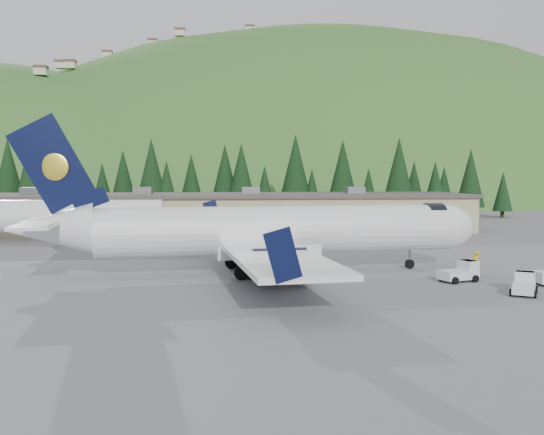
{
  "coord_description": "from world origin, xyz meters",
  "views": [
    {
      "loc": [
        -5.07,
        -47.43,
        7.75
      ],
      "look_at": [
        0.0,
        6.0,
        4.0
      ],
      "focal_mm": 40.0,
      "sensor_mm": 36.0,
      "label": 1
    }
  ],
  "objects_px": {
    "airliner": "(266,232)",
    "baggage_tug_a": "(461,272)",
    "second_airliner": "(36,215)",
    "terminal_building": "(215,212)",
    "ramp_worker": "(476,263)",
    "baggage_tug_d": "(524,285)"
  },
  "relations": [
    {
      "from": "airliner",
      "to": "baggage_tug_a",
      "type": "height_order",
      "value": "airliner"
    },
    {
      "from": "airliner",
      "to": "second_airliner",
      "type": "xyz_separation_m",
      "value": [
        -23.85,
        22.12,
        0.05
      ]
    },
    {
      "from": "terminal_building",
      "to": "ramp_worker",
      "type": "xyz_separation_m",
      "value": [
        20.18,
        -40.38,
        -1.69
      ]
    },
    {
      "from": "baggage_tug_d",
      "to": "ramp_worker",
      "type": "bearing_deg",
      "value": 30.18
    },
    {
      "from": "terminal_building",
      "to": "baggage_tug_d",
      "type": "distance_m",
      "value": 52.12
    },
    {
      "from": "baggage_tug_a",
      "to": "baggage_tug_d",
      "type": "height_order",
      "value": "baggage_tug_a"
    },
    {
      "from": "airliner",
      "to": "terminal_building",
      "type": "relative_size",
      "value": 0.52
    },
    {
      "from": "baggage_tug_d",
      "to": "terminal_building",
      "type": "bearing_deg",
      "value": 53.86
    },
    {
      "from": "baggage_tug_a",
      "to": "ramp_worker",
      "type": "height_order",
      "value": "ramp_worker"
    },
    {
      "from": "baggage_tug_d",
      "to": "ramp_worker",
      "type": "xyz_separation_m",
      "value": [
        0.14,
        7.69,
        0.3
      ]
    },
    {
      "from": "airliner",
      "to": "terminal_building",
      "type": "height_order",
      "value": "airliner"
    },
    {
      "from": "baggage_tug_a",
      "to": "ramp_worker",
      "type": "xyz_separation_m",
      "value": [
        2.33,
        2.71,
        0.26
      ]
    },
    {
      "from": "second_airliner",
      "to": "ramp_worker",
      "type": "relative_size",
      "value": 14.76
    },
    {
      "from": "second_airliner",
      "to": "baggage_tug_d",
      "type": "relative_size",
      "value": 9.39
    },
    {
      "from": "airliner",
      "to": "baggage_tug_a",
      "type": "distance_m",
      "value": 15.0
    },
    {
      "from": "second_airliner",
      "to": "baggage_tug_a",
      "type": "distance_m",
      "value": 46.55
    },
    {
      "from": "second_airliner",
      "to": "baggage_tug_d",
      "type": "height_order",
      "value": "second_airliner"
    },
    {
      "from": "terminal_building",
      "to": "second_airliner",
      "type": "bearing_deg",
      "value": -141.22
    },
    {
      "from": "ramp_worker",
      "to": "baggage_tug_d",
      "type": "bearing_deg",
      "value": 53.93
    },
    {
      "from": "terminal_building",
      "to": "ramp_worker",
      "type": "distance_m",
      "value": 45.18
    },
    {
      "from": "baggage_tug_a",
      "to": "airliner",
      "type": "bearing_deg",
      "value": 140.34
    },
    {
      "from": "airliner",
      "to": "baggage_tug_a",
      "type": "bearing_deg",
      "value": -25.81
    }
  ]
}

